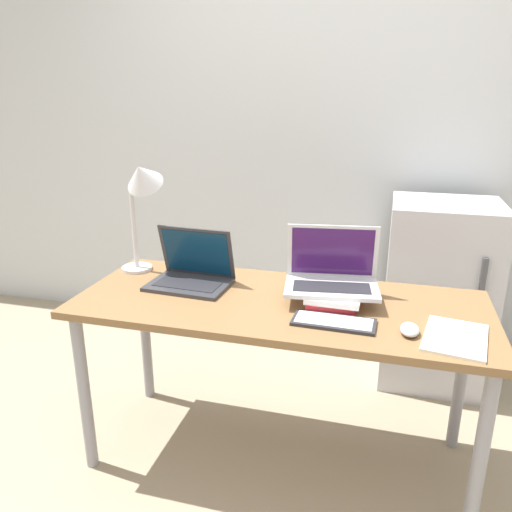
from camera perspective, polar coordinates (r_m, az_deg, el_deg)
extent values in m
plane|color=gray|center=(2.15, 0.20, -27.12)|extent=(14.00, 14.00, 0.00)
cube|color=silver|center=(3.06, 8.13, 14.70)|extent=(8.00, 0.05, 2.70)
cube|color=brown|center=(2.00, 2.68, -5.54)|extent=(1.63, 0.66, 0.03)
cylinder|color=gray|center=(2.24, -19.03, -14.60)|extent=(0.05, 0.05, 0.71)
cylinder|color=gray|center=(1.95, 24.19, -20.58)|extent=(0.05, 0.05, 0.71)
cylinder|color=gray|center=(2.63, -12.52, -8.76)|extent=(0.05, 0.05, 0.71)
cylinder|color=gray|center=(2.40, 22.39, -12.63)|extent=(0.05, 0.05, 0.71)
cube|color=#333338|center=(2.15, -7.67, -3.28)|extent=(0.35, 0.25, 0.02)
cube|color=#232328|center=(2.14, -7.85, -3.18)|extent=(0.28, 0.14, 0.00)
cube|color=#333338|center=(2.18, -6.80, 0.48)|extent=(0.34, 0.09, 0.23)
cube|color=#0A2D4C|center=(2.18, -6.85, 0.41)|extent=(0.31, 0.07, 0.20)
cube|color=maroon|center=(1.98, 8.70, -5.05)|extent=(0.19, 0.22, 0.03)
cube|color=white|center=(1.98, 9.03, -4.28)|extent=(0.21, 0.24, 0.02)
cube|color=silver|center=(1.98, 8.62, -3.63)|extent=(0.39, 0.27, 0.02)
cube|color=#232328|center=(1.96, 8.64, -3.53)|extent=(0.31, 0.16, 0.00)
cube|color=silver|center=(2.03, 8.73, 0.53)|extent=(0.36, 0.08, 0.22)
cube|color=#381451|center=(2.03, 8.73, 0.48)|extent=(0.33, 0.07, 0.20)
cube|color=#28282D|center=(1.82, 8.87, -7.49)|extent=(0.30, 0.13, 0.01)
cube|color=silver|center=(1.82, 8.88, -7.29)|extent=(0.28, 0.11, 0.00)
ellipsoid|color=#B2B2B7|center=(1.81, 17.15, -8.03)|extent=(0.06, 0.10, 0.03)
cube|color=white|center=(1.83, 21.83, -8.65)|extent=(0.24, 0.31, 0.01)
cylinder|color=silver|center=(2.40, -13.43, -1.35)|extent=(0.14, 0.14, 0.01)
cylinder|color=silver|center=(2.34, -13.79, 3.28)|extent=(0.02, 0.02, 0.39)
cone|color=silver|center=(2.22, -12.92, 8.97)|extent=(0.16, 0.19, 0.17)
cube|color=silver|center=(2.86, 20.05, -4.03)|extent=(0.55, 0.50, 1.00)
cube|color=#4C4C51|center=(2.63, 24.13, -5.38)|extent=(0.02, 0.02, 0.50)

